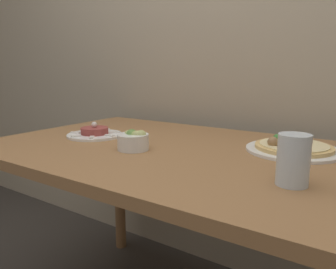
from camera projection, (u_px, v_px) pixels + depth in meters
The scene contains 6 objects.
back_wall at pixel (242, 16), 1.53m from camera, with size 8.00×0.05×2.60m.
dining_table at pixel (175, 173), 1.19m from camera, with size 1.39×0.89×0.78m.
pizza_plate at pixel (293, 147), 1.11m from camera, with size 0.31×0.31×0.05m.
tartare_plate at pixel (95, 133), 1.36m from camera, with size 0.23×0.23×0.06m.
small_bowl at pixel (134, 140), 1.13m from camera, with size 0.11×0.11×0.07m.
drinking_glass at pixel (293, 160), 0.78m from camera, with size 0.08×0.08×0.13m.
Camera 1 is at (0.62, -0.52, 1.06)m, focal length 35.00 mm.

